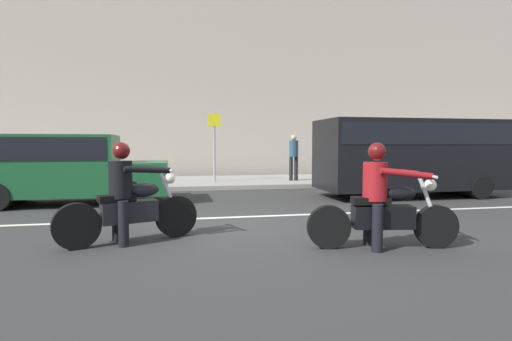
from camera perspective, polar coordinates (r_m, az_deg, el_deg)
ground_plane at (r=7.28m, az=-3.67°, el=-7.99°), size 80.00×80.00×0.00m
sidewalk_slab at (r=15.16m, az=-7.88°, el=-1.67°), size 40.00×4.40×0.14m
building_facade at (r=19.21m, az=-8.77°, el=19.41°), size 40.00×1.40×13.39m
lane_marking_stripe at (r=8.14m, az=-5.37°, el=-6.73°), size 18.00×0.14×0.01m
motorcycle_with_rider_black_leather at (r=6.29m, az=-17.75°, el=-4.24°), size 2.04×0.96×1.51m
motorcycle_with_rider_crimson at (r=5.96m, az=17.58°, el=-4.71°), size 2.15×0.76×1.50m
parked_sedan_forest_green at (r=10.91m, az=-25.15°, el=0.24°), size 4.60×1.82×1.72m
parked_van_black at (r=12.10m, az=21.07°, el=2.45°), size 5.13×1.96×2.16m
street_sign_post at (r=14.45m, az=-5.98°, el=4.34°), size 0.44×0.08×2.48m
pedestrian_bystander at (r=15.00m, az=5.40°, el=2.38°), size 0.34×0.34×1.71m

